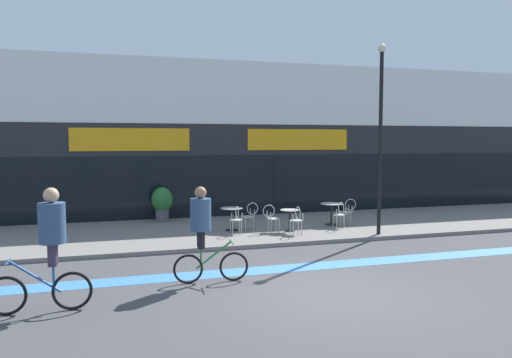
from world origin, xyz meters
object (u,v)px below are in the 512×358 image
(cafe_chair_1_side, at_px, (272,216))
(cafe_chair_2_near, at_px, (340,213))
(bistro_table_2, at_px, (332,209))
(cafe_chair_2_side, at_px, (348,210))
(cafe_chair_0_near, at_px, (236,218))
(planter_pot, at_px, (162,202))
(bistro_table_1, at_px, (290,216))
(cyclist_1, at_px, (203,226))
(bistro_table_0, at_px, (232,214))
(cafe_chair_0_side, at_px, (250,214))
(cafe_chair_1_near, at_px, (297,218))
(cyclist_0, at_px, (49,239))
(lamp_post, at_px, (381,127))

(cafe_chair_1_side, height_order, cafe_chair_2_near, same)
(bistro_table_2, bearing_deg, cafe_chair_2_side, -0.84)
(cafe_chair_0_near, height_order, planter_pot, planter_pot)
(bistro_table_1, height_order, bistro_table_2, bistro_table_2)
(cafe_chair_1_side, distance_m, cyclist_1, 5.63)
(bistro_table_0, bearing_deg, cafe_chair_0_side, 0.79)
(cafe_chair_0_near, distance_m, cyclist_1, 5.12)
(bistro_table_0, relative_size, cafe_chair_1_side, 0.83)
(cafe_chair_1_side, bearing_deg, cafe_chair_0_side, 127.19)
(cafe_chair_0_near, xyz_separation_m, cafe_chair_1_side, (1.16, -0.05, 0.00))
(bistro_table_2, distance_m, cafe_chair_0_near, 3.68)
(cafe_chair_1_near, xyz_separation_m, cafe_chair_2_side, (2.46, 1.32, 0.00))
(cyclist_1, bearing_deg, bistro_table_2, 47.92)
(cyclist_1, bearing_deg, cafe_chair_2_near, 44.36)
(bistro_table_2, relative_size, cafe_chair_0_side, 0.86)
(bistro_table_0, height_order, cafe_chair_1_side, cafe_chair_1_side)
(cafe_chair_0_side, height_order, cafe_chair_1_near, same)
(planter_pot, bearing_deg, bistro_table_1, -39.57)
(cafe_chair_1_side, relative_size, cafe_chair_2_side, 1.00)
(bistro_table_0, height_order, planter_pot, planter_pot)
(planter_pot, bearing_deg, cyclist_0, -108.62)
(bistro_table_1, xyz_separation_m, cafe_chair_1_side, (-0.63, -0.00, 0.02))
(bistro_table_1, bearing_deg, cafe_chair_1_near, -89.97)
(bistro_table_2, distance_m, cafe_chair_2_side, 0.63)
(cafe_chair_2_side, distance_m, lamp_post, 3.49)
(cafe_chair_2_near, relative_size, cafe_chair_2_side, 1.00)
(cafe_chair_0_side, bearing_deg, bistro_table_2, 173.69)
(cafe_chair_0_side, bearing_deg, cyclist_1, 57.38)
(cafe_chair_0_side, bearing_deg, cafe_chair_1_side, 121.13)
(cafe_chair_0_near, height_order, cafe_chair_1_near, same)
(cafe_chair_1_near, relative_size, cafe_chair_2_near, 1.00)
(cafe_chair_0_near, xyz_separation_m, lamp_post, (4.30, -1.36, 2.86))
(planter_pot, bearing_deg, cafe_chair_1_side, -44.73)
(bistro_table_2, height_order, cafe_chair_2_near, cafe_chair_2_near)
(cafe_chair_0_side, xyz_separation_m, cafe_chair_2_side, (3.62, 0.00, 0.00))
(cafe_chair_0_side, xyz_separation_m, cafe_chair_1_near, (1.16, -1.31, 0.00))
(bistro_table_1, relative_size, cafe_chair_0_near, 0.79)
(cafe_chair_0_near, xyz_separation_m, cyclist_1, (-1.97, -4.69, 0.61))
(cafe_chair_1_near, xyz_separation_m, lamp_post, (2.52, -0.68, 2.86))
(cafe_chair_0_side, bearing_deg, bistro_table_1, 142.73)
(bistro_table_0, distance_m, planter_pot, 3.16)
(bistro_table_0, relative_size, planter_pot, 0.59)
(bistro_table_2, height_order, cyclist_1, cyclist_1)
(bistro_table_2, relative_size, planter_pot, 0.61)
(bistro_table_1, relative_size, cyclist_0, 0.32)
(cafe_chair_2_side, height_order, lamp_post, lamp_post)
(cafe_chair_1_near, xyz_separation_m, cafe_chair_1_side, (-0.63, 0.63, 0.00))
(cafe_chair_2_side, xyz_separation_m, cyclist_1, (-6.22, -5.33, 0.61))
(cafe_chair_2_side, height_order, cyclist_0, cyclist_0)
(bistro_table_2, xyz_separation_m, cafe_chair_1_near, (-1.84, -1.33, -0.03))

